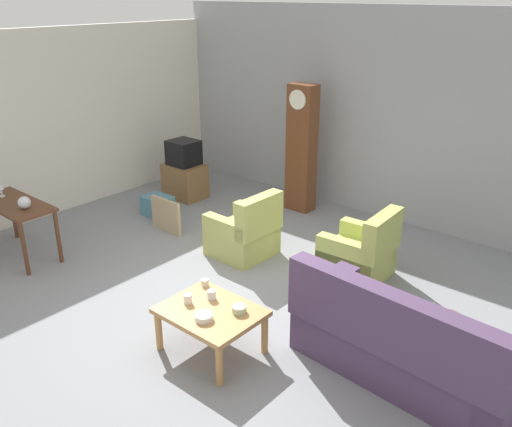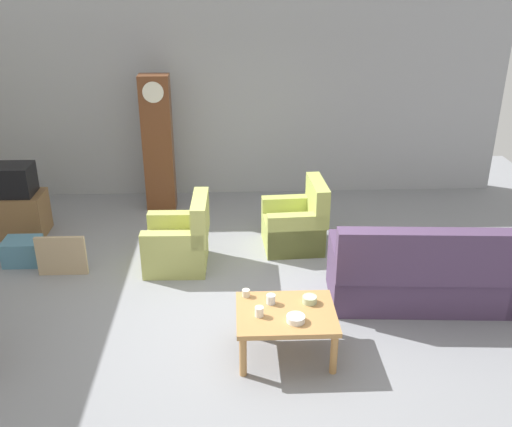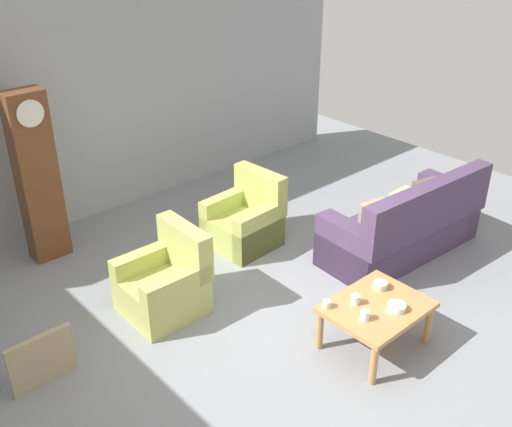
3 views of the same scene
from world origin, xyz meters
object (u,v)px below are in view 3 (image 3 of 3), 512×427
object	(u,v)px
framed_picture_leaning	(42,360)
cup_cream_tall	(327,304)
cup_blue_rimmed	(355,299)
cup_white_porcelain	(365,315)
armchair_olive_near	(165,285)
bowl_white_stacked	(397,307)
grandfather_clock	(37,177)
couch_floral	(405,227)
armchair_olive_far	(245,222)
coffee_table_wood	(376,311)
bowl_shallow_green	(381,285)

from	to	relation	value
framed_picture_leaning	cup_cream_tall	distance (m)	2.62
cup_blue_rimmed	cup_cream_tall	world-z (taller)	cup_blue_rimmed
framed_picture_leaning	cup_white_porcelain	bearing A→B (deg)	-36.16
armchair_olive_near	bowl_white_stacked	size ratio (longest dim) A/B	5.24
cup_cream_tall	grandfather_clock	bearing A→B (deg)	109.84
couch_floral	framed_picture_leaning	distance (m)	4.32
cup_cream_tall	bowl_white_stacked	size ratio (longest dim) A/B	0.45
armchair_olive_near	cup_white_porcelain	bearing A→B (deg)	-64.16
cup_white_porcelain	cup_cream_tall	distance (m)	0.37
cup_blue_rimmed	armchair_olive_far	bearing A→B (deg)	77.33
armchair_olive_near	framed_picture_leaning	bearing A→B (deg)	-173.25
grandfather_clock	framed_picture_leaning	distance (m)	2.40
framed_picture_leaning	cup_white_porcelain	size ratio (longest dim) A/B	6.21
grandfather_clock	cup_white_porcelain	world-z (taller)	grandfather_clock
armchair_olive_near	grandfather_clock	bearing A→B (deg)	103.00
cup_white_porcelain	cup_blue_rimmed	distance (m)	0.25
coffee_table_wood	armchair_olive_far	bearing A→B (deg)	81.47
bowl_white_stacked	framed_picture_leaning	bearing A→B (deg)	145.84
grandfather_clock	cup_blue_rimmed	distance (m)	3.86
armchair_olive_far	grandfather_clock	xyz separation A→B (m)	(-1.95, 1.39, 0.73)
couch_floral	cup_blue_rimmed	size ratio (longest dim) A/B	22.66
framed_picture_leaning	bowl_shallow_green	bearing A→B (deg)	-27.79
bowl_shallow_green	bowl_white_stacked	bearing A→B (deg)	-118.26
couch_floral	bowl_white_stacked	world-z (taller)	couch_floral
armchair_olive_far	bowl_shallow_green	xyz separation A→B (m)	(-0.10, -2.15, 0.20)
armchair_olive_near	armchair_olive_far	distance (m)	1.59
armchair_olive_near	bowl_white_stacked	world-z (taller)	armchair_olive_near
coffee_table_wood	cup_white_porcelain	xyz separation A→B (m)	(-0.26, -0.06, 0.12)
armchair_olive_far	couch_floral	bearing A→B (deg)	-48.39
coffee_table_wood	cup_blue_rimmed	world-z (taller)	cup_blue_rimmed
coffee_table_wood	bowl_white_stacked	size ratio (longest dim) A/B	5.47
coffee_table_wood	bowl_white_stacked	bearing A→B (deg)	-65.50
cup_white_porcelain	armchair_olive_far	bearing A→B (deg)	75.57
armchair_olive_far	grandfather_clock	bearing A→B (deg)	144.40
armchair_olive_far	cup_blue_rimmed	xyz separation A→B (m)	(-0.48, -2.14, 0.22)
cup_blue_rimmed	cup_cream_tall	distance (m)	0.28
bowl_white_stacked	bowl_shallow_green	size ratio (longest dim) A/B	1.23
armchair_olive_far	coffee_table_wood	size ratio (longest dim) A/B	0.96
armchair_olive_far	bowl_shallow_green	distance (m)	2.16
armchair_olive_far	cup_blue_rimmed	size ratio (longest dim) A/B	9.70
armchair_olive_far	cup_cream_tall	xyz separation A→B (m)	(-0.72, -2.00, 0.21)
cup_blue_rimmed	bowl_shallow_green	size ratio (longest dim) A/B	0.66
cup_white_porcelain	bowl_shallow_green	bearing A→B (deg)	22.50
couch_floral	armchair_olive_near	distance (m)	2.98
armchair_olive_near	bowl_shallow_green	bearing A→B (deg)	-49.67
cup_blue_rimmed	bowl_white_stacked	size ratio (longest dim) A/B	0.54
cup_cream_tall	bowl_white_stacked	distance (m)	0.65
coffee_table_wood	bowl_white_stacked	xyz separation A→B (m)	(0.08, -0.17, 0.10)
cup_cream_tall	bowl_shallow_green	xyz separation A→B (m)	(0.62, -0.14, -0.00)
bowl_white_stacked	armchair_olive_far	bearing A→B (deg)	83.76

